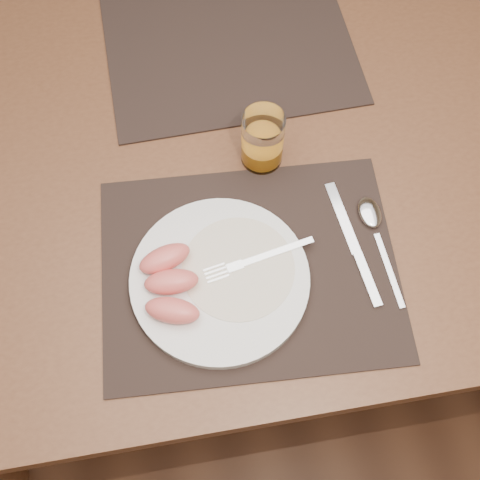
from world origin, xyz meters
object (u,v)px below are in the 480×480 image
object	(u,v)px
table	(237,175)
placemat_near	(250,268)
placemat_far	(230,48)
fork	(250,261)
knife	(357,253)
spoon	(372,221)
plate	(220,279)
juice_glass	(262,142)

from	to	relation	value
table	placemat_near	bearing A→B (deg)	-94.15
table	placemat_far	size ratio (longest dim) A/B	3.11
table	fork	bearing A→B (deg)	-93.98
fork	knife	bearing A→B (deg)	-2.58
placemat_near	knife	xyz separation A→B (m)	(0.17, -0.00, 0.00)
placemat_near	spoon	world-z (taller)	spoon
placemat_far	knife	bearing A→B (deg)	-74.10
plate	knife	world-z (taller)	plate
placemat_far	juice_glass	world-z (taller)	juice_glass
plate	knife	bearing A→B (deg)	2.55
placemat_near	fork	bearing A→B (deg)	73.98
placemat_far	plate	size ratio (longest dim) A/B	1.67
table	knife	world-z (taller)	knife
fork	knife	size ratio (longest dim) A/B	0.79
placemat_far	fork	xyz separation A→B (m)	(-0.04, -0.44, 0.02)
placemat_far	knife	distance (m)	0.46
fork	knife	xyz separation A→B (m)	(0.17, -0.01, -0.02)
table	fork	size ratio (longest dim) A/B	8.02
table	knife	size ratio (longest dim) A/B	6.35
plate	knife	xyz separation A→B (m)	(0.22, 0.01, -0.01)
juice_glass	placemat_far	bearing A→B (deg)	93.18
fork	plate	bearing A→B (deg)	-160.76
placemat_far	juice_glass	size ratio (longest dim) A/B	4.33
spoon	juice_glass	world-z (taller)	juice_glass
fork	juice_glass	bearing A→B (deg)	74.32
plate	juice_glass	size ratio (longest dim) A/B	2.60
placemat_far	spoon	size ratio (longest dim) A/B	2.35
knife	fork	bearing A→B (deg)	177.42
fork	juice_glass	xyz separation A→B (m)	(0.05, 0.19, 0.03)
knife	juice_glass	distance (m)	0.23
spoon	table	bearing A→B (deg)	137.13
fork	spoon	distance (m)	0.21
placemat_far	plate	distance (m)	0.46
placemat_far	table	bearing A→B (deg)	-96.42
placemat_far	plate	xyz separation A→B (m)	(-0.09, -0.45, 0.01)
plate	fork	bearing A→B (deg)	19.24
placemat_near	placemat_far	world-z (taller)	same
fork	table	bearing A→B (deg)	86.02
table	spoon	bearing A→B (deg)	-42.87
table	placemat_far	world-z (taller)	placemat_far
plate	knife	size ratio (longest dim) A/B	1.23
placemat_near	spoon	distance (m)	0.21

